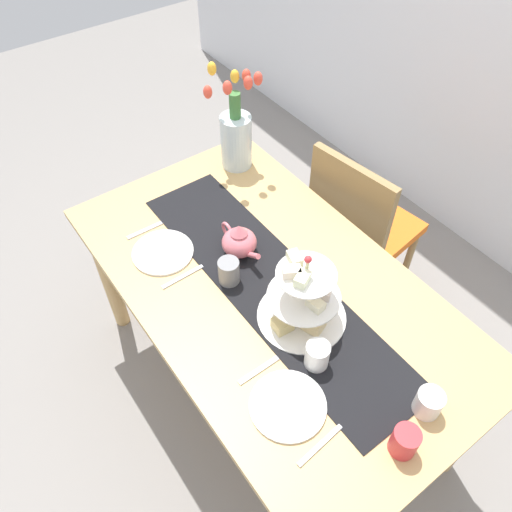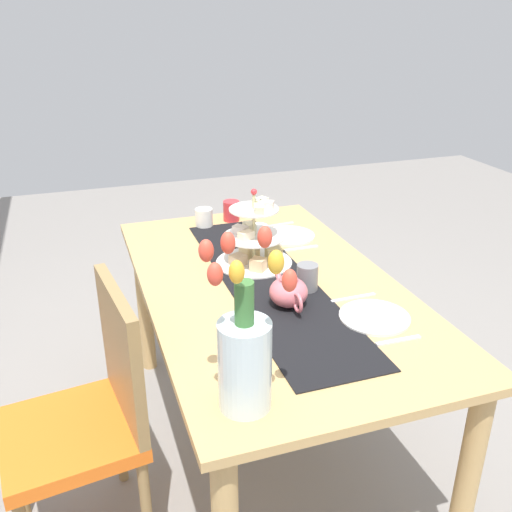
# 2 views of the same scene
# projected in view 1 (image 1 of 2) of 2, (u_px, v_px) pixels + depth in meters

# --- Properties ---
(ground_plane) EXTENTS (8.00, 8.00, 0.00)m
(ground_plane) POSITION_uv_depth(u_px,v_px,m) (266.00, 385.00, 2.37)
(ground_plane) COLOR gray
(dining_table) EXTENTS (1.59, 0.90, 0.76)m
(dining_table) POSITION_uv_depth(u_px,v_px,m) (269.00, 302.00, 1.88)
(dining_table) COLOR tan
(dining_table) RESTS_ON ground_plane
(chair_left) EXTENTS (0.47, 0.47, 0.91)m
(chair_left) POSITION_uv_depth(u_px,v_px,m) (359.00, 224.00, 2.36)
(chair_left) COLOR olive
(chair_left) RESTS_ON ground_plane
(table_runner) EXTENTS (1.28, 0.32, 0.00)m
(table_runner) POSITION_uv_depth(u_px,v_px,m) (271.00, 283.00, 1.80)
(table_runner) COLOR black
(table_runner) RESTS_ON dining_table
(tiered_cake_stand) EXTENTS (0.30, 0.30, 0.30)m
(tiered_cake_stand) POSITION_uv_depth(u_px,v_px,m) (303.00, 301.00, 1.64)
(tiered_cake_stand) COLOR beige
(tiered_cake_stand) RESTS_ON table_runner
(teapot) EXTENTS (0.24, 0.13, 0.14)m
(teapot) POSITION_uv_depth(u_px,v_px,m) (239.00, 241.00, 1.86)
(teapot) COLOR #D66B75
(teapot) RESTS_ON table_runner
(tulip_vase) EXTENTS (0.19, 0.20, 0.46)m
(tulip_vase) POSITION_uv_depth(u_px,v_px,m) (236.00, 134.00, 2.14)
(tulip_vase) COLOR silver
(tulip_vase) RESTS_ON dining_table
(cream_jug) EXTENTS (0.08, 0.08, 0.08)m
(cream_jug) POSITION_uv_depth(u_px,v_px,m) (429.00, 403.00, 1.46)
(cream_jug) COLOR white
(cream_jug) RESTS_ON dining_table
(dinner_plate_left) EXTENTS (0.23, 0.23, 0.01)m
(dinner_plate_left) POSITION_uv_depth(u_px,v_px,m) (163.00, 252.00, 1.90)
(dinner_plate_left) COLOR white
(dinner_plate_left) RESTS_ON dining_table
(fork_left) EXTENTS (0.02, 0.15, 0.01)m
(fork_left) POSITION_uv_depth(u_px,v_px,m) (145.00, 230.00, 1.98)
(fork_left) COLOR silver
(fork_left) RESTS_ON dining_table
(knife_left) EXTENTS (0.02, 0.17, 0.01)m
(knife_left) POSITION_uv_depth(u_px,v_px,m) (183.00, 277.00, 1.82)
(knife_left) COLOR silver
(knife_left) RESTS_ON dining_table
(dinner_plate_right) EXTENTS (0.23, 0.23, 0.01)m
(dinner_plate_right) POSITION_uv_depth(u_px,v_px,m) (288.00, 405.00, 1.49)
(dinner_plate_right) COLOR white
(dinner_plate_right) RESTS_ON dining_table
(fork_right) EXTENTS (0.02, 0.15, 0.01)m
(fork_right) POSITION_uv_depth(u_px,v_px,m) (259.00, 370.00, 1.57)
(fork_right) COLOR silver
(fork_right) RESTS_ON dining_table
(knife_right) EXTENTS (0.03, 0.17, 0.01)m
(knife_right) POSITION_uv_depth(u_px,v_px,m) (320.00, 445.00, 1.41)
(knife_right) COLOR silver
(knife_right) RESTS_ON dining_table
(mug_grey) EXTENTS (0.08, 0.08, 0.09)m
(mug_grey) POSITION_uv_depth(u_px,v_px,m) (229.00, 271.00, 1.77)
(mug_grey) COLOR slate
(mug_grey) RESTS_ON table_runner
(mug_white_text) EXTENTS (0.08, 0.08, 0.09)m
(mug_white_text) POSITION_uv_depth(u_px,v_px,m) (317.00, 355.00, 1.55)
(mug_white_text) COLOR white
(mug_white_text) RESTS_ON dining_table
(mug_orange) EXTENTS (0.08, 0.08, 0.09)m
(mug_orange) POSITION_uv_depth(u_px,v_px,m) (404.00, 441.00, 1.38)
(mug_orange) COLOR red
(mug_orange) RESTS_ON dining_table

